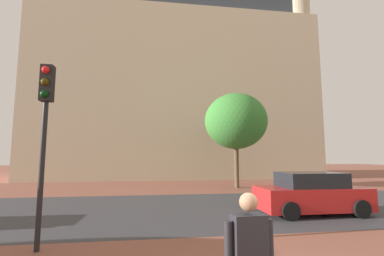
{
  "coord_description": "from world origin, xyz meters",
  "views": [
    {
      "loc": [
        -1.99,
        -2.95,
        2.15
      ],
      "look_at": [
        -0.27,
        9.51,
        3.56
      ],
      "focal_mm": 24.23,
      "sensor_mm": 36.0,
      "label": 1
    }
  ],
  "objects": [
    {
      "name": "landmark_building",
      "position": [
        0.52,
        26.98,
        10.53
      ],
      "size": [
        29.1,
        12.71,
        36.48
      ],
      "color": "beige",
      "rests_on": "ground_plane"
    },
    {
      "name": "street_asphalt_strip",
      "position": [
        0.0,
        8.21,
        0.0
      ],
      "size": [
        120.0,
        8.01,
        0.0
      ],
      "primitive_type": "cube",
      "color": "#38383D",
      "rests_on": "ground_plane"
    },
    {
      "name": "car_red",
      "position": [
        3.91,
        6.45,
        0.74
      ],
      "size": [
        4.05,
        1.98,
        1.56
      ],
      "color": "red",
      "rests_on": "ground_plane"
    },
    {
      "name": "ground_plane",
      "position": [
        0.0,
        10.0,
        0.0
      ],
      "size": [
        120.0,
        120.0,
        0.0
      ],
      "primitive_type": "plane",
      "color": "brown"
    },
    {
      "name": "traffic_light_pole",
      "position": [
        -4.66,
        3.64,
        3.08
      ],
      "size": [
        0.28,
        0.34,
        4.4
      ],
      "color": "black",
      "rests_on": "ground_plane"
    },
    {
      "name": "tree_curb_far",
      "position": [
        3.69,
        15.0,
        4.72
      ],
      "size": [
        4.48,
        4.48,
        6.75
      ],
      "color": "brown",
      "rests_on": "ground_plane"
    }
  ]
}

